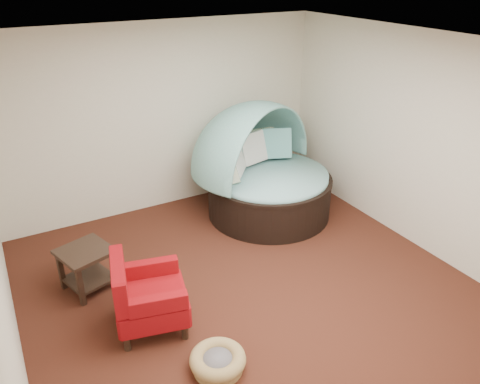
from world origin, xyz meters
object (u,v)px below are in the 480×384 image
pet_basket (218,361)px  red_armchair (145,296)px  canopy_daybed (264,164)px  side_table (87,264)px

pet_basket → red_armchair: bearing=113.1°
canopy_daybed → side_table: bearing=169.6°
pet_basket → red_armchair: (-0.38, 0.90, 0.30)m
pet_basket → red_armchair: red_armchair is taller
red_armchair → side_table: size_ratio=1.27×
canopy_daybed → pet_basket: size_ratio=4.41×
red_armchair → side_table: (-0.39, 0.97, -0.05)m
pet_basket → side_table: bearing=112.4°
canopy_daybed → red_armchair: (-2.42, -1.59, -0.40)m
pet_basket → red_armchair: size_ratio=0.64×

